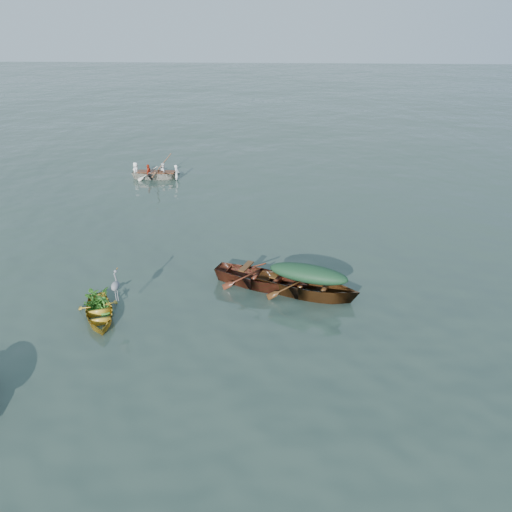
{
  "coord_description": "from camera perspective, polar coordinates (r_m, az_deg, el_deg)",
  "views": [
    {
      "loc": [
        1.58,
        -12.97,
        7.94
      ],
      "look_at": [
        0.85,
        1.83,
        0.5
      ],
      "focal_mm": 35.0,
      "sensor_mm": 36.0,
      "label": 1
    }
  ],
  "objects": [
    {
      "name": "ground",
      "position": [
        15.29,
        -3.54,
        -4.69
      ],
      "size": [
        140.0,
        140.0,
        0.0
      ],
      "primitive_type": "plane",
      "color": "#2E4036",
      "rests_on": "ground"
    },
    {
      "name": "yellow_dinghy",
      "position": [
        14.96,
        -17.42,
        -6.8
      ],
      "size": [
        2.05,
        2.87,
        0.68
      ],
      "primitive_type": "imported",
      "rotation": [
        0.0,
        0.0,
        0.39
      ],
      "color": "gold",
      "rests_on": "ground"
    },
    {
      "name": "green_tarp_boat",
      "position": [
        15.43,
        5.87,
        -4.48
      ],
      "size": [
        4.64,
        2.68,
        1.04
      ],
      "primitive_type": "imported",
      "rotation": [
        0.0,
        0.0,
        1.26
      ],
      "color": "#43260F",
      "rests_on": "ground"
    },
    {
      "name": "open_wooden_boat",
      "position": [
        15.81,
        0.6,
        -3.49
      ],
      "size": [
        4.48,
        2.81,
        1.0
      ],
      "primitive_type": "imported",
      "rotation": [
        0.0,
        0.0,
        1.2
      ],
      "color": "#521C14",
      "rests_on": "ground"
    },
    {
      "name": "rowed_boat",
      "position": [
        26.45,
        -11.27,
        8.68
      ],
      "size": [
        3.5,
        1.12,
        0.78
      ],
      "primitive_type": "imported",
      "rotation": [
        0.0,
        0.0,
        1.55
      ],
      "color": "beige",
      "rests_on": "ground"
    },
    {
      "name": "green_tarp_cover",
      "position": [
        15.04,
        6.0,
        -1.94
      ],
      "size": [
        2.55,
        1.48,
        0.52
      ],
      "primitive_type": "ellipsoid",
      "rotation": [
        0.0,
        0.0,
        1.26
      ],
      "color": "#153420",
      "rests_on": "green_tarp_boat"
    },
    {
      "name": "thwart_benches",
      "position": [
        15.55,
        0.61,
        -1.84
      ],
      "size": [
        2.29,
        1.53,
        0.04
      ],
      "primitive_type": null,
      "rotation": [
        0.0,
        0.0,
        1.2
      ],
      "color": "#462710",
      "rests_on": "open_wooden_boat"
    },
    {
      "name": "heron",
      "position": [
        14.59,
        -15.72,
        -3.75
      ],
      "size": [
        0.41,
        0.48,
        0.92
      ],
      "primitive_type": null,
      "rotation": [
        0.0,
        0.0,
        0.39
      ],
      "color": "gray",
      "rests_on": "yellow_dinghy"
    },
    {
      "name": "dinghy_weeds",
      "position": [
        15.11,
        -17.78,
        -3.66
      ],
      "size": [
        0.99,
        1.1,
        0.6
      ],
      "primitive_type": "imported",
      "rotation": [
        0.0,
        0.0,
        0.39
      ],
      "color": "#32641A",
      "rests_on": "yellow_dinghy"
    },
    {
      "name": "rowers",
      "position": [
        26.23,
        -11.42,
        10.28
      ],
      "size": [
        2.46,
        0.99,
        0.76
      ],
      "primitive_type": "imported",
      "rotation": [
        0.0,
        0.0,
        1.55
      ],
      "color": "white",
      "rests_on": "rowed_boat"
    },
    {
      "name": "oars",
      "position": [
        26.33,
        -11.35,
        9.55
      ],
      "size": [
        0.65,
        2.61,
        0.06
      ],
      "primitive_type": null,
      "rotation": [
        0.0,
        0.0,
        1.55
      ],
      "color": "#925A37",
      "rests_on": "rowed_boat"
    }
  ]
}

